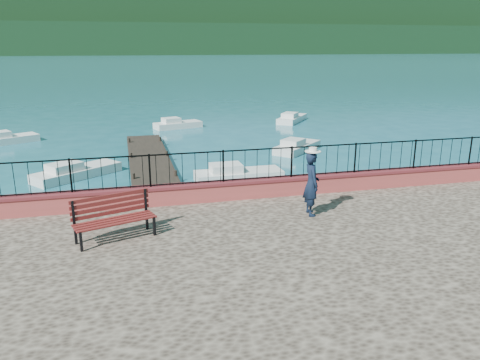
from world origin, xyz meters
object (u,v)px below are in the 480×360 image
boat_5 (292,117)px  boat_2 (297,144)px  boat_0 (77,169)px  boat_4 (178,122)px  park_bench (115,227)px  boat_3 (8,137)px  person (311,184)px  boat_1 (239,171)px

boat_5 → boat_2: bearing=-161.2°
boat_0 → boat_4: size_ratio=1.18×
park_bench → boat_3: bearing=90.0°
person → boat_4: 22.30m
boat_2 → boat_4: (-5.64, 9.38, 0.00)m
park_bench → person: 5.38m
park_bench → boat_0: 10.84m
park_bench → person: (5.33, 0.46, 0.58)m
boat_0 → boat_3: bearing=80.4°
park_bench → boat_2: (9.86, 13.29, -1.12)m
boat_0 → boat_3: 10.27m
person → boat_1: size_ratio=0.47×
boat_0 → boat_3: size_ratio=1.20×
park_bench → boat_4: size_ratio=0.61×
park_bench → boat_5: park_bench is taller
park_bench → boat_5: (13.26, 23.36, -1.12)m
boat_1 → boat_5: 17.03m
boat_2 → boat_3: bearing=116.3°
boat_0 → boat_3: same height
boat_3 → boat_4: size_ratio=0.99×
park_bench → boat_1: (5.21, 8.36, -1.12)m
person → boat_4: person is taller
boat_2 → boat_4: same height
boat_2 → person: bearing=-151.7°
boat_4 → boat_1: bearing=-102.7°
person → boat_4: bearing=7.7°
boat_0 → boat_1: (7.03, -2.27, 0.00)m
park_bench → boat_1: park_bench is taller
person → boat_3: bearing=36.4°
boat_4 → boat_5: same height
boat_0 → boat_2: same height
park_bench → boat_5: 26.88m
boat_5 → person: bearing=-161.6°
boat_1 → boat_3: (-11.73, 11.39, 0.00)m
boat_1 → boat_4: size_ratio=1.15×
person → boat_5: person is taller
boat_4 → park_bench: bearing=-117.2°
boat_2 → boat_5: same height
boat_3 → boat_4: same height
park_bench → boat_0: bearing=81.5°
boat_0 → boat_1: same height
boat_1 → boat_4: bearing=93.2°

